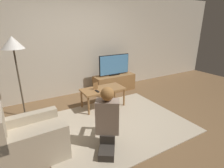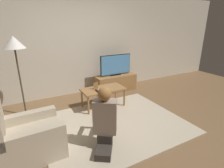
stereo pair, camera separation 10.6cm
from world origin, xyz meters
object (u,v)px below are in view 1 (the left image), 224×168
object	(u,v)px
tv	(114,65)
armchair	(29,141)
person_kneeling	(108,118)
floor_lamp	(13,49)
coffee_table	(103,91)

from	to	relation	value
tv	armchair	distance (m)	2.96
person_kneeling	floor_lamp	bearing A→B (deg)	-25.75
armchair	person_kneeling	world-z (taller)	person_kneeling
coffee_table	armchair	distance (m)	1.87
floor_lamp	person_kneeling	distance (m)	2.16
tv	person_kneeling	world-z (taller)	tv
armchair	floor_lamp	bearing A→B (deg)	-3.39
tv	floor_lamp	size ratio (longest dim) A/B	0.57
tv	floor_lamp	distance (m)	2.47
floor_lamp	armchair	xyz separation A→B (m)	(-0.03, -1.32, -1.12)
coffee_table	floor_lamp	world-z (taller)	floor_lamp
armchair	coffee_table	bearing A→B (deg)	-62.79
tv	armchair	world-z (taller)	tv
tv	person_kneeling	bearing A→B (deg)	-123.03
floor_lamp	person_kneeling	size ratio (longest dim) A/B	1.65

